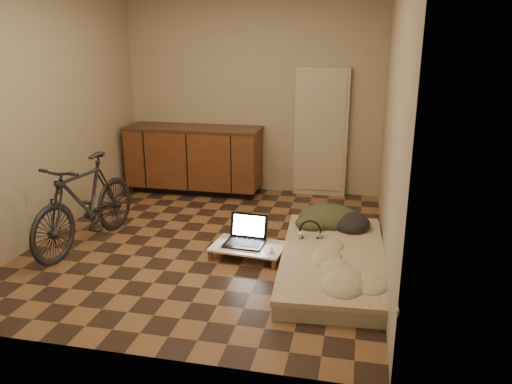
% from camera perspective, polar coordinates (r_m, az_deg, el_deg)
% --- Properties ---
extents(room_shell, '(3.50, 4.00, 2.60)m').
position_cam_1_polar(room_shell, '(4.94, -5.55, 8.37)').
color(room_shell, brown).
rests_on(room_shell, ground).
extents(cabinets, '(1.84, 0.62, 0.91)m').
position_cam_1_polar(cabinets, '(6.92, -7.04, 3.79)').
color(cabinets, black).
rests_on(cabinets, ground).
extents(appliance_panel, '(0.70, 0.10, 1.70)m').
position_cam_1_polar(appliance_panel, '(6.72, 7.44, 6.72)').
color(appliance_panel, beige).
rests_on(appliance_panel, ground).
extents(bicycle, '(0.69, 1.63, 1.03)m').
position_cam_1_polar(bicycle, '(5.29, -18.98, -0.67)').
color(bicycle, black).
rests_on(bicycle, ground).
extents(futon, '(1.06, 2.01, 0.17)m').
position_cam_1_polar(futon, '(4.70, 8.84, -7.77)').
color(futon, '#ACA389').
rests_on(futon, ground).
extents(clothing_pile, '(0.71, 0.61, 0.27)m').
position_cam_1_polar(clothing_pile, '(5.32, 8.97, -2.21)').
color(clothing_pile, '#394025').
rests_on(clothing_pile, futon).
extents(headphones, '(0.25, 0.24, 0.16)m').
position_cam_1_polar(headphones, '(4.93, 6.20, -4.36)').
color(headphones, black).
rests_on(headphones, futon).
extents(lap_desk, '(0.74, 0.52, 0.12)m').
position_cam_1_polar(lap_desk, '(4.89, -0.89, -6.28)').
color(lap_desk, brown).
rests_on(lap_desk, ground).
extents(laptop, '(0.40, 0.36, 0.26)m').
position_cam_1_polar(laptop, '(4.93, -1.19, -5.25)').
color(laptop, black).
rests_on(laptop, lap_desk).
extents(mouse, '(0.07, 0.10, 0.03)m').
position_cam_1_polar(mouse, '(4.74, 1.73, -6.68)').
color(mouse, white).
rests_on(mouse, lap_desk).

